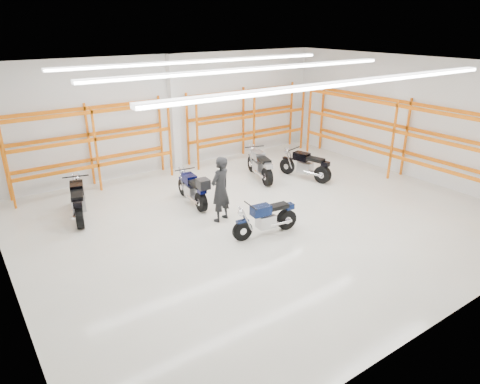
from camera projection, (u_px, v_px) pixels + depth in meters
ground at (263, 217)px, 13.28m from camera, size 14.00×14.00×0.00m
room_shell at (265, 111)px, 12.08m from camera, size 14.02×12.02×4.51m
motorcycle_main at (268, 219)px, 12.05m from camera, size 2.06×0.68×1.01m
motorcycle_back_a at (78, 202)px, 12.99m from camera, size 0.97×2.32×1.16m
motorcycle_back_b at (194, 189)px, 13.93m from camera, size 0.71×2.23×1.15m
motorcycle_back_c at (260, 166)px, 16.23m from camera, size 0.99×2.26×1.14m
motorcycle_back_d at (307, 166)px, 16.26m from camera, size 0.88×2.21×1.10m
standing_man at (220, 189)px, 12.69m from camera, size 0.85×0.69×2.01m
structural_column at (174, 114)px, 16.88m from camera, size 0.32×0.32×4.50m
pallet_racking_back_left at (92, 139)px, 14.99m from camera, size 5.67×0.87×3.00m
pallet_racking_back_right at (249, 116)px, 18.59m from camera, size 5.67×0.87×3.00m
pallet_racking_side at (401, 131)px, 16.03m from camera, size 0.87×9.07×3.00m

